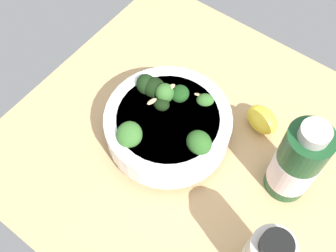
{
  "coord_description": "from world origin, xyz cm",
  "views": [
    {
      "loc": [
        30.18,
        18.32,
        63.79
      ],
      "look_at": [
        1.77,
        -2.99,
        4.0
      ],
      "focal_mm": 43.65,
      "sensor_mm": 36.0,
      "label": 1
    }
  ],
  "objects": [
    {
      "name": "bowl_of_broccoli",
      "position": [
        1.67,
        -3.15,
        4.5
      ],
      "size": [
        21.37,
        21.37,
        10.22
      ],
      "color": "white",
      "rests_on": "ground_plane"
    },
    {
      "name": "ground_plane",
      "position": [
        0.0,
        0.0,
        -2.19
      ],
      "size": [
        60.16,
        60.16,
        4.39
      ],
      "primitive_type": "cube",
      "color": "tan"
    },
    {
      "name": "lemon_wedge",
      "position": [
        -10.14,
        8.94,
        2.25
      ],
      "size": [
        5.72,
        7.1,
        4.5
      ],
      "primitive_type": "ellipsoid",
      "rotation": [
        0.0,
        0.0,
        4.45
      ],
      "color": "yellow",
      "rests_on": "ground_plane"
    },
    {
      "name": "bottle_short",
      "position": [
        -2.92,
        17.89,
        7.63
      ],
      "size": [
        7.05,
        7.05,
        17.74
      ],
      "color": "#194723",
      "rests_on": "ground_plane"
    }
  ]
}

